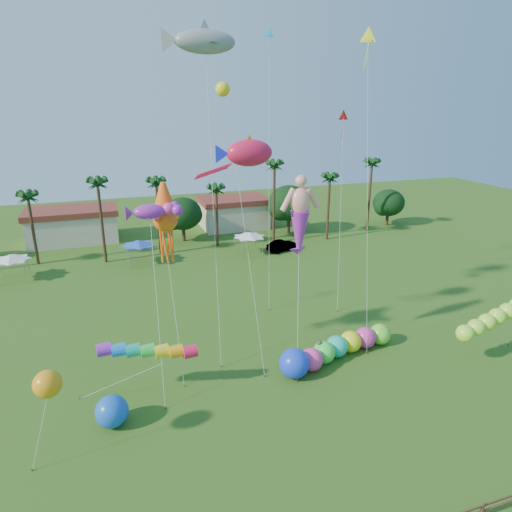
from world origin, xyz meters
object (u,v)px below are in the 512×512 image
object	(u,v)px
caterpillar_inflatable	(333,349)
car_b	(283,245)
blue_ball	(112,411)
spectator_b	(320,352)

from	to	relation	value
caterpillar_inflatable	car_b	bearing A→B (deg)	61.19
car_b	blue_ball	bearing A→B (deg)	124.70
spectator_b	car_b	bearing A→B (deg)	101.25
spectator_b	blue_ball	size ratio (longest dim) A/B	0.91
car_b	blue_ball	distance (m)	37.33
blue_ball	spectator_b	bearing A→B (deg)	8.44
caterpillar_inflatable	blue_ball	world-z (taller)	caterpillar_inflatable
car_b	caterpillar_inflatable	world-z (taller)	caterpillar_inflatable
blue_ball	car_b	bearing A→B (deg)	51.36
caterpillar_inflatable	blue_ball	size ratio (longest dim) A/B	5.33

